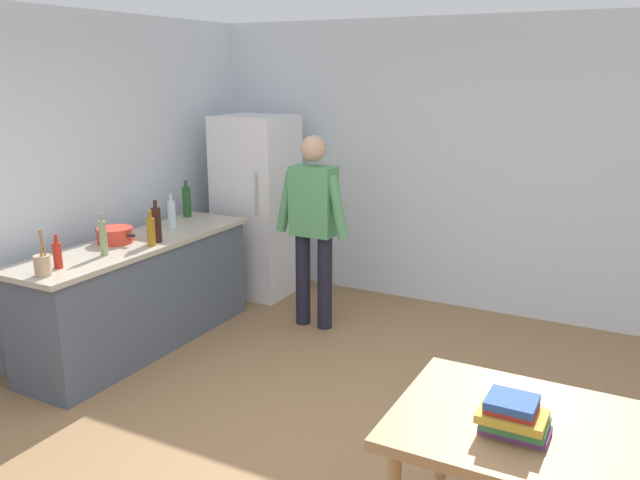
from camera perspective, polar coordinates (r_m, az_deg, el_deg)
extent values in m
plane|color=#936D47|center=(4.03, -1.26, -18.79)|extent=(14.00, 14.00, 0.00)
cube|color=silver|center=(6.21, 12.37, 6.31)|extent=(6.40, 0.12, 2.70)
cube|color=silver|center=(5.35, -25.37, 3.89)|extent=(0.12, 5.60, 2.70)
cube|color=#4C5666|center=(5.52, -15.56, -4.81)|extent=(0.60, 2.12, 0.86)
cube|color=#B2A893|center=(5.39, -15.89, -0.30)|extent=(0.64, 2.20, 0.04)
cube|color=white|center=(6.54, -5.59, 2.99)|extent=(0.70, 0.64, 1.80)
cylinder|color=#B2B2B7|center=(6.10, -5.67, 4.05)|extent=(0.02, 0.02, 0.40)
cylinder|color=#1E1E2D|center=(5.78, -1.51, -3.45)|extent=(0.13, 0.13, 0.84)
cylinder|color=#1E1E2D|center=(5.68, 0.42, -3.78)|extent=(0.13, 0.13, 0.84)
cube|color=#519960|center=(5.55, -0.57, 3.46)|extent=(0.38, 0.22, 0.60)
sphere|color=tan|center=(5.48, -0.58, 8.08)|extent=(0.22, 0.22, 0.22)
cylinder|color=#519960|center=(5.64, -3.00, 3.42)|extent=(0.20, 0.09, 0.55)
cylinder|color=#519960|center=(5.40, 1.56, 2.93)|extent=(0.20, 0.09, 0.55)
cube|color=#9E754C|center=(3.04, 20.26, -15.93)|extent=(1.40, 0.90, 0.05)
cylinder|color=#9E754C|center=(3.62, 10.74, -16.77)|extent=(0.06, 0.06, 0.70)
cylinder|color=red|center=(5.37, -17.63, 0.41)|extent=(0.28, 0.28, 0.12)
cube|color=black|center=(5.49, -18.90, 0.81)|extent=(0.06, 0.03, 0.02)
cube|color=black|center=(5.25, -16.34, 0.41)|extent=(0.06, 0.03, 0.02)
cylinder|color=tan|center=(4.68, -23.27, -2.08)|extent=(0.11, 0.11, 0.14)
cylinder|color=olive|center=(4.63, -23.24, -0.44)|extent=(0.02, 0.05, 0.22)
cylinder|color=olive|center=(4.62, -23.38, -0.48)|extent=(0.02, 0.04, 0.22)
cylinder|color=#996619|center=(5.18, -14.67, 0.69)|extent=(0.06, 0.06, 0.22)
cylinder|color=#996619|center=(5.15, -14.77, 2.20)|extent=(0.03, 0.03, 0.06)
cylinder|color=black|center=(5.28, -14.23, 1.31)|extent=(0.08, 0.08, 0.28)
cylinder|color=black|center=(5.24, -14.35, 3.11)|extent=(0.03, 0.03, 0.06)
cylinder|color=gray|center=(5.01, -18.58, 0.14)|extent=(0.06, 0.06, 0.26)
cylinder|color=gray|center=(4.97, -18.73, 1.93)|extent=(0.02, 0.02, 0.06)
cylinder|color=#B22319|center=(4.80, -22.19, -1.29)|extent=(0.06, 0.06, 0.18)
cylinder|color=#B22319|center=(4.77, -22.33, 0.09)|extent=(0.02, 0.02, 0.06)
cylinder|color=silver|center=(5.71, -12.95, 2.19)|extent=(0.07, 0.07, 0.24)
cylinder|color=silver|center=(5.68, -13.04, 3.66)|extent=(0.03, 0.03, 0.06)
cylinder|color=#1E5123|center=(6.14, -11.68, 3.31)|extent=(0.08, 0.08, 0.28)
cylinder|color=#1E5123|center=(6.11, -11.76, 4.87)|extent=(0.03, 0.03, 0.06)
cube|color=#753D7F|center=(2.94, 16.82, -15.75)|extent=(0.28, 0.16, 0.03)
cube|color=#387A47|center=(2.92, 16.82, -15.21)|extent=(0.26, 0.19, 0.04)
cube|color=gold|center=(2.89, 16.59, -14.67)|extent=(0.27, 0.20, 0.04)
cube|color=#B22D28|center=(2.88, 16.54, -14.10)|extent=(0.20, 0.15, 0.03)
cube|color=#284C8E|center=(2.87, 16.57, -13.53)|extent=(0.20, 0.18, 0.03)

